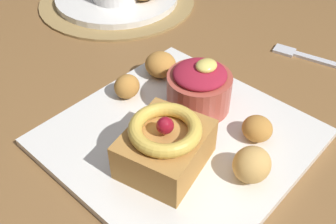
{
  "coord_description": "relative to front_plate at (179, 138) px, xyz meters",
  "views": [
    {
      "loc": [
        -0.3,
        -0.31,
        1.11
      ],
      "look_at": [
        -0.02,
        -0.05,
        0.77
      ],
      "focal_mm": 41.8,
      "sensor_mm": 36.0,
      "label": 1
    }
  ],
  "objects": [
    {
      "name": "front_plate",
      "position": [
        0.0,
        0.0,
        0.0
      ],
      "size": [
        0.3,
        0.3,
        0.01
      ],
      "primitive_type": "cube",
      "color": "white",
      "rests_on": "dining_table"
    },
    {
      "name": "fritter_back",
      "position": [
        0.08,
        0.11,
        0.03
      ],
      "size": [
        0.05,
        0.05,
        0.04
      ],
      "primitive_type": "ellipsoid",
      "color": "#BC7F38",
      "rests_on": "front_plate"
    },
    {
      "name": "fritter_extra",
      "position": [
        0.0,
        -0.11,
        0.03
      ],
      "size": [
        0.05,
        0.04,
        0.04
      ],
      "primitive_type": "ellipsoid",
      "color": "tan",
      "rests_on": "front_plate"
    },
    {
      "name": "berry_ramekin",
      "position": [
        0.06,
        0.02,
        0.04
      ],
      "size": [
        0.09,
        0.09,
        0.08
      ],
      "color": "#B24C3D",
      "rests_on": "front_plate"
    },
    {
      "name": "fork",
      "position": [
        0.3,
        -0.03,
        -0.0
      ],
      "size": [
        0.04,
        0.13,
        0.0
      ],
      "rotation": [
        0.0,
        0.0,
        1.78
      ],
      "color": "silver",
      "rests_on": "dining_table"
    },
    {
      "name": "woven_placemat",
      "position": [
        0.22,
        0.37,
        -0.0
      ],
      "size": [
        0.33,
        0.33,
        0.0
      ],
      "primitive_type": "cylinder",
      "color": "#997A47",
      "rests_on": "dining_table"
    },
    {
      "name": "dining_table",
      "position": [
        0.02,
        0.07,
        -0.09
      ],
      "size": [
        1.42,
        0.98,
        0.73
      ],
      "color": "brown",
      "rests_on": "ground_plane"
    },
    {
      "name": "fritter_front",
      "position": [
        0.06,
        -0.08,
        0.02
      ],
      "size": [
        0.04,
        0.04,
        0.03
      ],
      "primitive_type": "ellipsoid",
      "color": "#BC7F38",
      "rests_on": "front_plate"
    },
    {
      "name": "fritter_middle",
      "position": [
        0.01,
        0.11,
        0.02
      ],
      "size": [
        0.04,
        0.04,
        0.03
      ],
      "primitive_type": "ellipsoid",
      "color": "#BC7F38",
      "rests_on": "front_plate"
    },
    {
      "name": "cake_slice",
      "position": [
        -0.05,
        -0.02,
        0.04
      ],
      "size": [
        0.12,
        0.11,
        0.07
      ],
      "rotation": [
        0.0,
        0.0,
        0.23
      ],
      "color": "#B77F3D",
      "rests_on": "front_plate"
    }
  ]
}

